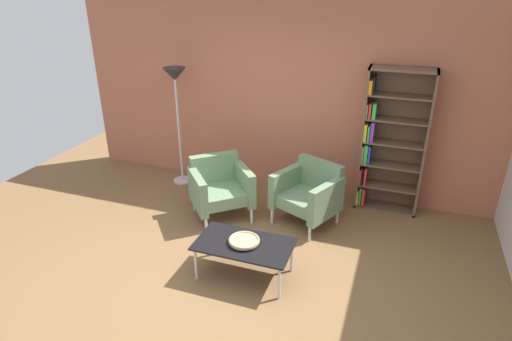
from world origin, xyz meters
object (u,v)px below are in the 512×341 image
object	(u,v)px
bookshelf_tall	(388,143)
armchair_corner_red	(220,186)
coffee_table_low	(244,246)
floor_lamp_torchiere	(176,89)
decorative_bowl	(244,240)
armchair_near_window	(309,192)

from	to	relation	value
bookshelf_tall	armchair_corner_red	bearing A→B (deg)	-154.62
coffee_table_low	floor_lamp_torchiere	world-z (taller)	floor_lamp_torchiere
armchair_corner_red	floor_lamp_torchiere	world-z (taller)	floor_lamp_torchiere
decorative_bowl	floor_lamp_torchiere	distance (m)	2.69
floor_lamp_torchiere	decorative_bowl	bearing A→B (deg)	-46.45
bookshelf_tall	coffee_table_low	distance (m)	2.42
bookshelf_tall	decorative_bowl	size ratio (longest dim) A/B	5.94
bookshelf_tall	decorative_bowl	world-z (taller)	bookshelf_tall
bookshelf_tall	decorative_bowl	bearing A→B (deg)	-121.28
bookshelf_tall	floor_lamp_torchiere	world-z (taller)	bookshelf_tall
floor_lamp_torchiere	armchair_near_window	bearing A→B (deg)	-13.61
bookshelf_tall	coffee_table_low	world-z (taller)	bookshelf_tall
coffee_table_low	floor_lamp_torchiere	distance (m)	2.72
coffee_table_low	armchair_near_window	distance (m)	1.35
decorative_bowl	coffee_table_low	bearing A→B (deg)	-135.00
decorative_bowl	armchair_corner_red	world-z (taller)	armchair_corner_red
armchair_corner_red	floor_lamp_torchiere	size ratio (longest dim) A/B	0.55
bookshelf_tall	coffee_table_low	bearing A→B (deg)	-121.28
bookshelf_tall	armchair_corner_red	size ratio (longest dim) A/B	2.00
armchair_corner_red	armchair_near_window	size ratio (longest dim) A/B	1.04
coffee_table_low	armchair_corner_red	size ratio (longest dim) A/B	1.05
armchair_corner_red	decorative_bowl	bearing A→B (deg)	-96.53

